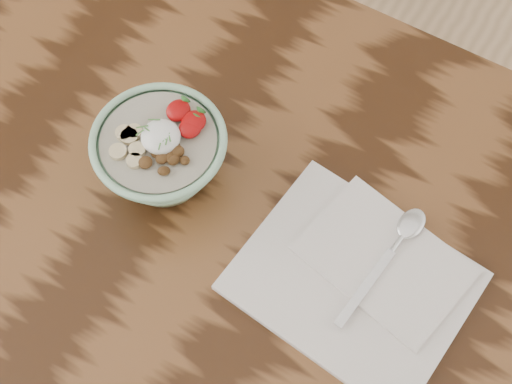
% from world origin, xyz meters
% --- Properties ---
extents(table, '(1.60, 0.90, 0.75)m').
position_xyz_m(table, '(0.00, 0.00, 0.66)').
color(table, '#321B0C').
rests_on(table, ground).
extents(breakfast_bowl, '(0.17, 0.17, 0.11)m').
position_xyz_m(breakfast_bowl, '(0.00, 0.05, 0.81)').
color(breakfast_bowl, '#94C7A2').
rests_on(breakfast_bowl, table).
extents(napkin, '(0.29, 0.25, 0.02)m').
position_xyz_m(napkin, '(0.29, 0.05, 0.76)').
color(napkin, silver).
rests_on(napkin, table).
extents(spoon, '(0.04, 0.19, 0.01)m').
position_xyz_m(spoon, '(0.31, 0.12, 0.77)').
color(spoon, silver).
rests_on(spoon, napkin).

